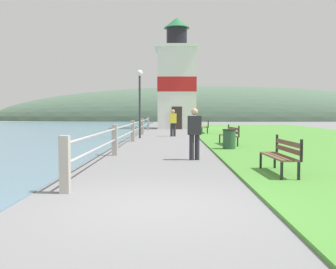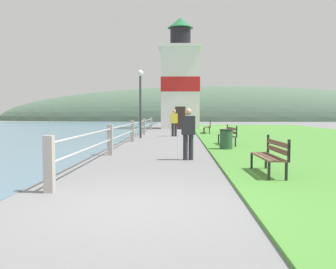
{
  "view_description": "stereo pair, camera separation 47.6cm",
  "coord_description": "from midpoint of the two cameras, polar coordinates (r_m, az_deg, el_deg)",
  "views": [
    {
      "loc": [
        0.27,
        -5.95,
        1.53
      ],
      "look_at": [
        0.07,
        14.38,
        0.3
      ],
      "focal_mm": 40.0,
      "sensor_mm": 36.0,
      "label": 1
    },
    {
      "loc": [
        0.75,
        -5.94,
        1.53
      ],
      "look_at": [
        0.07,
        14.38,
        0.3
      ],
      "focal_mm": 40.0,
      "sensor_mm": 36.0,
      "label": 2
    }
  ],
  "objects": [
    {
      "name": "lamp_post",
      "position": [
        21.87,
        -4.96,
        6.62
      ],
      "size": [
        0.36,
        0.36,
        3.96
      ],
      "color": "#333338",
      "rests_on": "ground_plane"
    },
    {
      "name": "park_bench_near",
      "position": [
        9.24,
        15.55,
        -2.82
      ],
      "size": [
        0.52,
        1.77,
        0.94
      ],
      "rotation": [
        0.0,
        0.0,
        3.17
      ],
      "color": "brown",
      "rests_on": "ground_plane"
    },
    {
      "name": "seawall_railing",
      "position": [
        19.35,
        -6.09,
        0.81
      ],
      "size": [
        0.18,
        24.69,
        1.09
      ],
      "color": "#A8A399",
      "rests_on": "ground_plane"
    },
    {
      "name": "lighthouse",
      "position": [
        34.77,
        0.94,
        8.03
      ],
      "size": [
        3.93,
        3.93,
        10.11
      ],
      "color": "white",
      "rests_on": "ground_plane"
    },
    {
      "name": "trash_bin",
      "position": [
        15.07,
        8.42,
        -0.78
      ],
      "size": [
        0.54,
        0.54,
        0.84
      ],
      "color": "#2D5138",
      "rests_on": "ground_plane"
    },
    {
      "name": "person_by_railing",
      "position": [
        23.4,
        0.19,
        1.95
      ],
      "size": [
        0.44,
        0.28,
        1.69
      ],
      "rotation": [
        0.0,
        0.0,
        1.72
      ],
      "color": "#28282D",
      "rests_on": "ground_plane"
    },
    {
      "name": "distant_hillside",
      "position": [
        66.39,
        7.06,
        2.11
      ],
      "size": [
        80.0,
        16.0,
        12.0
      ],
      "color": "#4C6651",
      "rests_on": "ground_plane"
    },
    {
      "name": "park_bench_midway",
      "position": [
        16.94,
        8.67,
        0.07
      ],
      "size": [
        0.64,
        1.93,
        0.94
      ],
      "rotation": [
        0.0,
        0.0,
        3.23
      ],
      "color": "brown",
      "rests_on": "ground_plane"
    },
    {
      "name": "ground_plane",
      "position": [
        6.16,
        -4.26,
        -10.91
      ],
      "size": [
        160.0,
        160.0,
        0.0
      ],
      "primitive_type": "plane",
      "color": "slate"
    },
    {
      "name": "grass_verge",
      "position": [
        22.24,
        19.81,
        -0.61
      ],
      "size": [
        12.0,
        45.01,
        0.06
      ],
      "color": "#4C8E38",
      "rests_on": "ground_plane"
    },
    {
      "name": "park_bench_far",
      "position": [
        26.04,
        5.3,
        1.27
      ],
      "size": [
        0.63,
        1.92,
        0.94
      ],
      "rotation": [
        0.0,
        0.0,
        3.06
      ],
      "color": "brown",
      "rests_on": "ground_plane"
    },
    {
      "name": "person_strolling",
      "position": [
        11.88,
        2.91,
        0.38
      ],
      "size": [
        0.44,
        0.3,
        1.64
      ],
      "rotation": [
        0.0,
        0.0,
        1.78
      ],
      "color": "#28282D",
      "rests_on": "ground_plane"
    }
  ]
}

